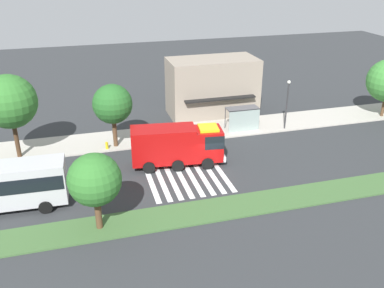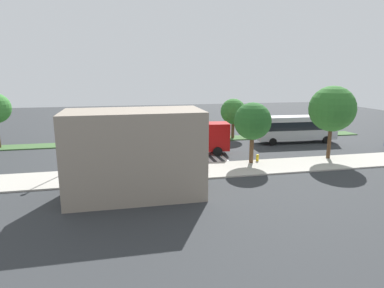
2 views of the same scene
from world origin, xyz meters
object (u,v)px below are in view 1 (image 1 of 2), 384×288
fire_hydrant (107,146)px  fire_truck (179,144)px  sidewalk_tree_far_west (9,102)px  bench_near_shelter (208,130)px  sidewalk_tree_west (113,104)px  bench_west_of_shelter (180,133)px  street_lamp (287,100)px  bus_stop_shelter (243,115)px  median_tree_far_west (95,180)px

fire_hydrant → fire_truck: bearing=-38.9°
sidewalk_tree_far_west → bench_near_shelter: bearing=1.3°
fire_truck → bench_near_shelter: bearing=59.2°
sidewalk_tree_west → sidewalk_tree_far_west: bearing=180.0°
fire_truck → bench_west_of_shelter: fire_truck is taller
fire_truck → sidewalk_tree_west: (-5.22, 5.46, 2.45)m
street_lamp → sidewalk_tree_west: (-18.46, 0.40, 1.14)m
fire_truck → fire_hydrant: (-6.14, 4.96, -1.59)m
fire_hydrant → bench_near_shelter: bearing=5.0°
fire_truck → sidewalk_tree_far_west: 15.71m
bench_near_shelter → fire_hydrant: size_ratio=2.29×
bus_stop_shelter → sidewalk_tree_far_west: size_ratio=0.44×
fire_truck → bench_near_shelter: 7.62m
bench_west_of_shelter → bench_near_shelter: bearing=0.0°
street_lamp → fire_hydrant: 19.60m
fire_truck → fire_hydrant: fire_truck is taller
bench_west_of_shelter → fire_hydrant: bench_west_of_shelter is taller
median_tree_far_west → fire_hydrant: (1.69, 13.02, -3.46)m
fire_truck → bus_stop_shelter: size_ratio=2.46×
bus_stop_shelter → fire_hydrant: size_ratio=5.00×
fire_truck → median_tree_far_west: median_tree_far_west is taller
sidewalk_tree_far_west → sidewalk_tree_west: (9.09, 0.00, -1.08)m
bus_stop_shelter → fire_hydrant: 14.83m
bus_stop_shelter → bench_west_of_shelter: size_ratio=2.19×
bench_west_of_shelter → fire_hydrant: (-7.73, -0.94, -0.10)m
bench_near_shelter → sidewalk_tree_west: 10.59m
median_tree_far_west → fire_hydrant: median_tree_far_west is taller
bus_stop_shelter → bench_near_shelter: 4.20m
bench_near_shelter → median_tree_far_west: 18.99m
bench_west_of_shelter → median_tree_far_west: 17.17m
fire_truck → sidewalk_tree_west: bearing=140.9°
bench_near_shelter → street_lamp: bearing=-5.5°
bench_near_shelter → bench_west_of_shelter: bearing=180.0°
street_lamp → sidewalk_tree_far_west: sidewalk_tree_far_west is taller
sidewalk_tree_west → fire_hydrant: sidewalk_tree_west is taller
bench_near_shelter → sidewalk_tree_far_west: sidewalk_tree_far_west is taller
bus_stop_shelter → sidewalk_tree_west: sidewalk_tree_west is taller
bus_stop_shelter → street_lamp: 4.95m
fire_hydrant → sidewalk_tree_far_west: bearing=176.5°
bench_near_shelter → median_tree_far_west: (-12.43, -13.96, 3.36)m
fire_truck → bus_stop_shelter: bearing=41.6°
sidewalk_tree_west → fire_hydrant: size_ratio=9.06×
fire_truck → bus_stop_shelter: fire_truck is taller
fire_truck → median_tree_far_west: 11.40m
fire_truck → bench_west_of_shelter: bearing=82.1°
bus_stop_shelter → median_tree_far_west: 21.65m
sidewalk_tree_far_west → bench_west_of_shelter: bearing=1.6°
median_tree_far_west → fire_truck: bearing=45.8°
bus_stop_shelter → sidewalk_tree_far_west: 23.21m
sidewalk_tree_far_west → street_lamp: bearing=-0.8°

